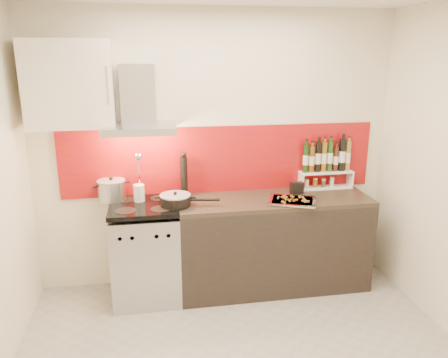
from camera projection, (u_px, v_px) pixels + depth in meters
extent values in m
cube|color=silver|center=(216.00, 151.00, 4.16)|extent=(3.40, 0.02, 2.60)
cube|color=maroon|center=(221.00, 159.00, 4.17)|extent=(3.00, 0.02, 0.64)
cube|color=#B7B7BA|center=(146.00, 255.00, 4.00)|extent=(0.60, 0.60, 0.84)
cube|color=black|center=(147.00, 279.00, 3.75)|extent=(0.50, 0.02, 0.40)
cube|color=#B7B7BA|center=(144.00, 237.00, 3.64)|extent=(0.56, 0.02, 0.12)
cube|color=#FF190C|center=(144.00, 237.00, 3.64)|extent=(0.10, 0.01, 0.04)
cube|color=black|center=(143.00, 206.00, 3.87)|extent=(0.60, 0.60, 0.04)
cube|color=black|center=(273.00, 244.00, 4.19)|extent=(1.80, 0.60, 0.86)
cube|color=black|center=(274.00, 200.00, 4.07)|extent=(1.80, 0.60, 0.04)
cube|color=#B7B7BA|center=(139.00, 128.00, 3.73)|extent=(0.62, 0.50, 0.06)
cube|color=#B7B7BA|center=(138.00, 93.00, 3.79)|extent=(0.30, 0.18, 0.50)
sphere|color=#FFD18C|center=(122.00, 133.00, 3.71)|extent=(0.07, 0.07, 0.07)
sphere|color=#FFD18C|center=(157.00, 132.00, 3.76)|extent=(0.07, 0.07, 0.07)
cube|color=white|center=(70.00, 84.00, 3.61)|extent=(0.70, 0.35, 0.72)
cylinder|color=#B7B7BA|center=(112.00, 191.00, 3.96)|extent=(0.25, 0.25, 0.17)
cylinder|color=#99999E|center=(111.00, 181.00, 3.94)|extent=(0.25, 0.25, 0.01)
sphere|color=black|center=(111.00, 178.00, 3.93)|extent=(0.03, 0.03, 0.03)
cylinder|color=black|center=(175.00, 200.00, 3.83)|extent=(0.27, 0.27, 0.08)
cylinder|color=#99999E|center=(175.00, 195.00, 3.82)|extent=(0.27, 0.27, 0.01)
sphere|color=black|center=(175.00, 193.00, 3.81)|extent=(0.03, 0.03, 0.03)
cylinder|color=black|center=(205.00, 200.00, 3.83)|extent=(0.26, 0.07, 0.03)
cylinder|color=silver|center=(139.00, 193.00, 3.92)|extent=(0.10, 0.10, 0.16)
cylinder|color=silver|center=(139.00, 171.00, 3.87)|extent=(0.01, 0.08, 0.30)
sphere|color=silver|center=(138.00, 157.00, 3.77)|extent=(0.07, 0.07, 0.07)
cylinder|color=black|center=(184.00, 177.00, 4.06)|extent=(0.07, 0.07, 0.38)
sphere|color=black|center=(183.00, 155.00, 4.01)|extent=(0.05, 0.05, 0.05)
cube|color=white|center=(325.00, 187.00, 4.36)|extent=(0.54, 0.15, 0.01)
cube|color=white|center=(301.00, 181.00, 4.30)|extent=(0.01, 0.15, 0.15)
cube|color=white|center=(350.00, 179.00, 4.38)|extent=(0.02, 0.15, 0.15)
cube|color=white|center=(326.00, 172.00, 4.32)|extent=(0.54, 0.15, 0.02)
cylinder|color=black|center=(306.00, 158.00, 4.24)|extent=(0.05, 0.05, 0.28)
cylinder|color=#603B10|center=(312.00, 159.00, 4.26)|extent=(0.06, 0.06, 0.26)
cylinder|color=black|center=(318.00, 157.00, 4.26)|extent=(0.06, 0.06, 0.30)
cylinder|color=brown|center=(324.00, 157.00, 4.27)|extent=(0.05, 0.05, 0.29)
cylinder|color=#1F3B15|center=(330.00, 156.00, 4.28)|extent=(0.06, 0.06, 0.30)
cylinder|color=#421B11|center=(336.00, 159.00, 4.30)|extent=(0.05, 0.05, 0.24)
cylinder|color=black|center=(342.00, 155.00, 4.30)|extent=(0.06, 0.06, 0.32)
cylinder|color=olive|center=(348.00, 156.00, 4.31)|extent=(0.05, 0.05, 0.29)
cylinder|color=beige|center=(307.00, 184.00, 4.32)|extent=(0.04, 0.04, 0.07)
cylinder|color=brown|center=(315.00, 183.00, 4.33)|extent=(0.04, 0.04, 0.08)
cylinder|color=#493A24|center=(323.00, 183.00, 4.35)|extent=(0.04, 0.04, 0.07)
cylinder|color=silver|center=(332.00, 182.00, 4.36)|extent=(0.04, 0.04, 0.08)
cube|color=black|center=(297.00, 188.00, 4.17)|extent=(0.13, 0.06, 0.11)
cube|color=silver|center=(292.00, 201.00, 3.94)|extent=(0.48, 0.43, 0.01)
cube|color=silver|center=(292.00, 200.00, 3.94)|extent=(0.51, 0.45, 0.01)
cube|color=red|center=(292.00, 200.00, 3.94)|extent=(0.43, 0.37, 0.01)
cube|color=brown|center=(285.00, 196.00, 4.01)|extent=(0.04, 0.05, 0.01)
cube|color=brown|center=(286.00, 199.00, 3.93)|extent=(0.03, 0.05, 0.01)
cube|color=brown|center=(285.00, 198.00, 3.98)|extent=(0.05, 0.04, 0.01)
cube|color=brown|center=(278.00, 198.00, 3.97)|extent=(0.04, 0.05, 0.01)
cube|color=brown|center=(304.00, 199.00, 3.92)|extent=(0.02, 0.05, 0.01)
cube|color=brown|center=(304.00, 201.00, 3.89)|extent=(0.05, 0.04, 0.01)
cube|color=brown|center=(292.00, 196.00, 4.01)|extent=(0.03, 0.06, 0.01)
cube|color=brown|center=(295.00, 200.00, 3.91)|extent=(0.05, 0.04, 0.01)
cube|color=brown|center=(301.00, 197.00, 3.99)|extent=(0.05, 0.05, 0.01)
cube|color=brown|center=(283.00, 202.00, 3.85)|extent=(0.03, 0.06, 0.01)
cube|color=brown|center=(307.00, 202.00, 3.87)|extent=(0.06, 0.03, 0.01)
cube|color=brown|center=(283.00, 197.00, 4.00)|extent=(0.05, 0.05, 0.01)
cube|color=brown|center=(290.00, 200.00, 3.92)|extent=(0.05, 0.05, 0.01)
cube|color=brown|center=(289.00, 200.00, 3.90)|extent=(0.02, 0.05, 0.01)
cube|color=brown|center=(291.00, 199.00, 3.92)|extent=(0.04, 0.05, 0.01)
cube|color=brown|center=(300.00, 197.00, 4.00)|extent=(0.04, 0.05, 0.01)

